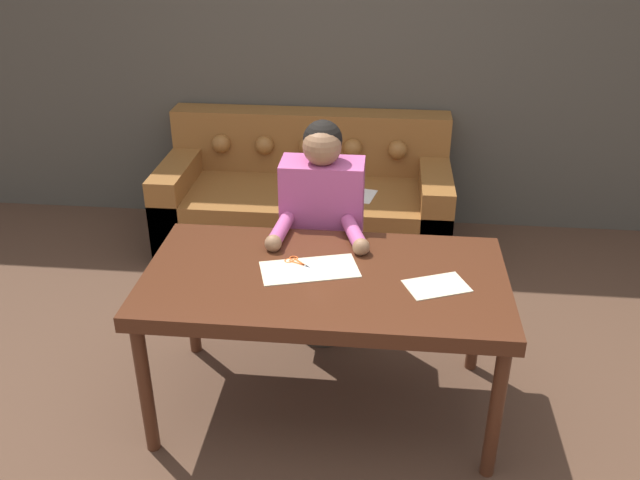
# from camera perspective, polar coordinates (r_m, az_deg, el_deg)

# --- Properties ---
(ground_plane) EXTENTS (16.00, 16.00, 0.00)m
(ground_plane) POSITION_cam_1_polar(r_m,az_deg,el_deg) (3.35, -0.00, -14.05)
(ground_plane) COLOR #4C3323
(wall_back) EXTENTS (8.00, 0.06, 2.60)m
(wall_back) POSITION_cam_1_polar(r_m,az_deg,el_deg) (4.74, 2.74, 16.34)
(wall_back) COLOR #474238
(wall_back) RESTS_ON ground_plane
(dining_table) EXTENTS (1.58, 0.84, 0.73)m
(dining_table) POSITION_cam_1_polar(r_m,az_deg,el_deg) (2.98, 0.41, -4.03)
(dining_table) COLOR #472314
(dining_table) RESTS_ON ground_plane
(couch) EXTENTS (1.91, 0.87, 0.86)m
(couch) POSITION_cam_1_polar(r_m,az_deg,el_deg) (4.65, -1.16, 3.28)
(couch) COLOR brown
(couch) RESTS_ON ground_plane
(person) EXTENTS (0.49, 0.57, 1.23)m
(person) POSITION_cam_1_polar(r_m,az_deg,el_deg) (3.50, 0.18, 0.34)
(person) COLOR #33281E
(person) RESTS_ON ground_plane
(pattern_paper_main) EXTENTS (0.47, 0.32, 0.00)m
(pattern_paper_main) POSITION_cam_1_polar(r_m,az_deg,el_deg) (2.98, -0.89, -2.49)
(pattern_paper_main) COLOR beige
(pattern_paper_main) RESTS_ON dining_table
(pattern_paper_offcut) EXTENTS (0.30, 0.25, 0.00)m
(pattern_paper_offcut) POSITION_cam_1_polar(r_m,az_deg,el_deg) (2.90, 9.80, -3.83)
(pattern_paper_offcut) COLOR beige
(pattern_paper_offcut) RESTS_ON dining_table
(scissors) EXTENTS (0.22, 0.18, 0.01)m
(scissors) POSITION_cam_1_polar(r_m,az_deg,el_deg) (3.02, -1.70, -2.00)
(scissors) COLOR silver
(scissors) RESTS_ON dining_table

